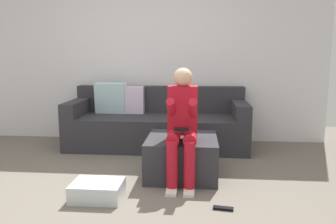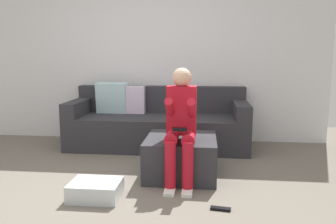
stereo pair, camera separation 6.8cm
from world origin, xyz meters
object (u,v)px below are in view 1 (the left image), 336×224
storage_bin (98,190)px  remote_near_ottoman (223,208)px  person_seated (182,122)px  ottoman (182,156)px  couch_sectional (156,124)px

storage_bin → remote_near_ottoman: bearing=-6.4°
person_seated → storage_bin: size_ratio=2.58×
ottoman → person_seated: bearing=-87.2°
person_seated → remote_near_ottoman: size_ratio=6.81×
storage_bin → remote_near_ottoman: storage_bin is taller
couch_sectional → storage_bin: couch_sectional is taller
couch_sectional → person_seated: bearing=-72.6°
ottoman → storage_bin: ottoman is taller
couch_sectional → ottoman: bearing=-70.2°
person_seated → remote_near_ottoman: person_seated is taller
person_seated → storage_bin: 1.03m
storage_bin → remote_near_ottoman: size_ratio=2.64×
storage_bin → remote_near_ottoman: (1.11, -0.12, -0.07)m
couch_sectional → person_seated: (0.43, -1.38, 0.31)m
ottoman → remote_near_ottoman: size_ratio=4.53×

